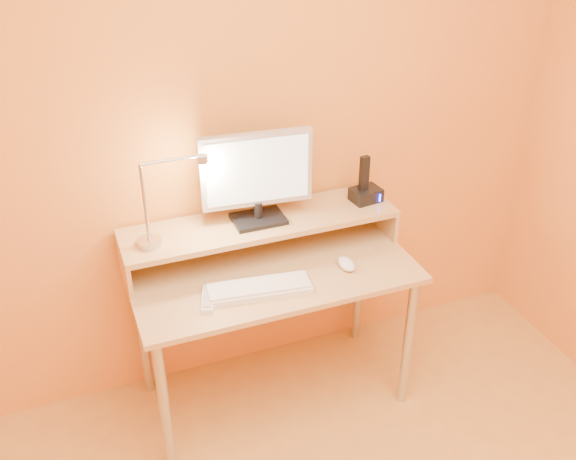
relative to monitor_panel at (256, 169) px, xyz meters
name	(u,v)px	position (x,y,z in m)	size (l,w,h in m)	color
wall_back	(245,126)	(0.01, 0.16, 0.13)	(3.00, 0.04, 2.50)	#E3913F
desk_leg_fl	(165,408)	(-0.54, -0.41, -0.77)	(0.04, 0.04, 0.69)	#B8B8BA
desk_leg_fr	(408,343)	(0.56, -0.41, -0.77)	(0.04, 0.04, 0.69)	#B8B8BA
desk_leg_bl	(142,333)	(-0.54, 0.09, -0.77)	(0.04, 0.04, 0.69)	#B8B8BA
desk_leg_br	(358,283)	(0.56, 0.09, -0.77)	(0.04, 0.04, 0.69)	#B8B8BA
desk_lower	(273,272)	(0.01, -0.16, -0.41)	(1.20, 0.60, 0.03)	tan
shelf_riser_left	(124,266)	(-0.58, -0.01, -0.33)	(0.02, 0.30, 0.14)	tan
shelf_riser_right	(381,215)	(0.60, -0.01, -0.33)	(0.02, 0.30, 0.14)	tan
desk_shelf	(260,223)	(0.01, -0.01, -0.25)	(1.20, 0.30, 0.03)	tan
monitor_foot	(258,219)	(0.00, -0.01, -0.23)	(0.22, 0.16, 0.02)	black
monitor_neck	(258,210)	(0.00, -0.01, -0.19)	(0.04, 0.04, 0.07)	black
monitor_panel	(256,169)	(0.00, 0.00, 0.00)	(0.47, 0.04, 0.32)	#B1B1B8
monitor_back	(255,167)	(0.00, 0.02, 0.00)	(0.42, 0.01, 0.27)	black
monitor_screen	(258,171)	(0.00, -0.02, 0.00)	(0.43, 0.00, 0.28)	white
lamp_base	(150,242)	(-0.47, -0.04, -0.23)	(0.10, 0.10, 0.03)	#B8B8BA
lamp_post	(145,203)	(-0.47, -0.04, -0.05)	(0.01, 0.01, 0.33)	#B8B8BA
lamp_arm	(172,160)	(-0.35, -0.04, 0.12)	(0.01, 0.01, 0.24)	#B8B8BA
lamp_head	(202,159)	(-0.23, -0.04, 0.10)	(0.04, 0.04, 0.03)	#B8B8BA
lamp_bulb	(203,163)	(-0.23, -0.04, 0.09)	(0.03, 0.03, 0.00)	#FFEAC6
phone_dock	(366,195)	(0.51, -0.01, -0.21)	(0.13, 0.10, 0.06)	black
phone_handset	(364,173)	(0.50, -0.01, -0.10)	(0.04, 0.03, 0.16)	black
phone_led	(380,198)	(0.56, -0.06, -0.21)	(0.01, 0.00, 0.04)	#1B29F5
keyboard	(258,289)	(-0.10, -0.29, -0.39)	(0.43, 0.14, 0.02)	silver
mouse	(346,264)	(0.31, -0.26, -0.38)	(0.06, 0.11, 0.04)	silver
remote_control	(208,299)	(-0.31, -0.28, -0.39)	(0.04, 0.17, 0.02)	silver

